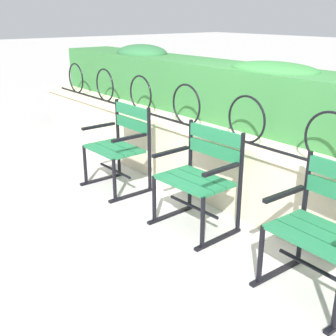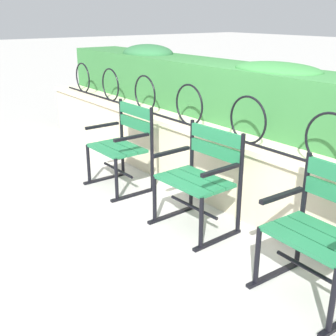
# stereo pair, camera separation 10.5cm
# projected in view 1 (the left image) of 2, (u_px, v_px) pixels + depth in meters

# --- Properties ---
(ground_plane) EXTENTS (60.00, 60.00, 0.00)m
(ground_plane) POSITION_uv_depth(u_px,v_px,m) (159.00, 231.00, 3.66)
(ground_plane) COLOR #B7B5AF
(stone_wall) EXTENTS (7.48, 0.41, 0.68)m
(stone_wall) POSITION_uv_depth(u_px,v_px,m) (232.00, 171.00, 4.06)
(stone_wall) COLOR beige
(stone_wall) RESTS_ON ground
(iron_arch_fence) EXTENTS (6.94, 0.02, 0.42)m
(iron_arch_fence) POSITION_uv_depth(u_px,v_px,m) (216.00, 115.00, 3.96)
(iron_arch_fence) COLOR black
(iron_arch_fence) RESTS_ON stone_wall
(hedge_row) EXTENTS (7.33, 0.68, 0.69)m
(hedge_row) POSITION_uv_depth(u_px,v_px,m) (271.00, 96.00, 4.15)
(hedge_row) COLOR #387A3D
(hedge_row) RESTS_ON stone_wall
(park_chair_left) EXTENTS (0.63, 0.53, 0.88)m
(park_chair_left) POSITION_uv_depth(u_px,v_px,m) (120.00, 144.00, 4.45)
(park_chair_left) COLOR #237547
(park_chair_left) RESTS_ON ground
(park_chair_centre) EXTENTS (0.66, 0.55, 0.87)m
(park_chair_centre) POSITION_uv_depth(u_px,v_px,m) (201.00, 175.00, 3.61)
(park_chair_centre) COLOR #237547
(park_chair_centre) RESTS_ON ground
(park_chair_right) EXTENTS (0.63, 0.54, 0.87)m
(park_chair_right) POSITION_uv_depth(u_px,v_px,m) (326.00, 228.00, 2.73)
(park_chair_right) COLOR #237547
(park_chair_right) RESTS_ON ground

